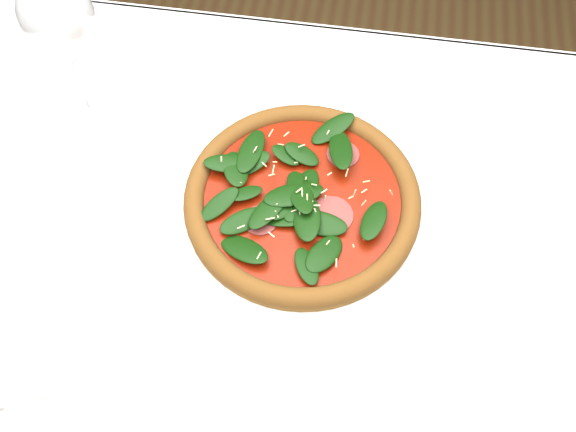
# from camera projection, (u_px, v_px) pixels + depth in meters

# --- Properties ---
(ground) EXTENTS (6.00, 6.00, 0.00)m
(ground) POSITION_uv_depth(u_px,v_px,m) (274.00, 399.00, 1.47)
(ground) COLOR brown
(ground) RESTS_ON ground
(dining_table) EXTENTS (1.21, 0.81, 0.75)m
(dining_table) POSITION_uv_depth(u_px,v_px,m) (266.00, 274.00, 0.91)
(dining_table) COLOR white
(dining_table) RESTS_ON ground
(plate) EXTENTS (0.36, 0.36, 0.02)m
(plate) POSITION_uv_depth(u_px,v_px,m) (302.00, 205.00, 0.84)
(plate) COLOR white
(plate) RESTS_ON dining_table
(pizza) EXTENTS (0.34, 0.34, 0.04)m
(pizza) POSITION_uv_depth(u_px,v_px,m) (302.00, 197.00, 0.82)
(pizza) COLOR #986724
(pizza) RESTS_ON plate
(wine_glass) EXTENTS (0.09, 0.09, 0.23)m
(wine_glass) POSITION_uv_depth(u_px,v_px,m) (58.00, 21.00, 0.80)
(wine_glass) COLOR silver
(wine_glass) RESTS_ON dining_table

